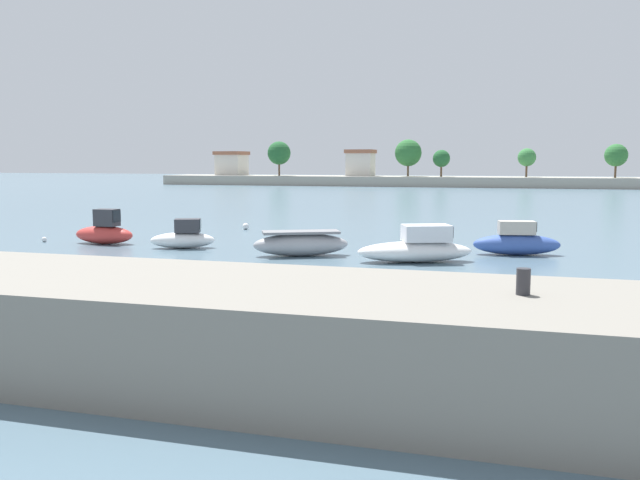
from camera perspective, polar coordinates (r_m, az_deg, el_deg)
ground_plane at (r=24.52m, az=-5.01°, el=-4.11°), size 400.00×400.00×0.00m
seawall_embankment at (r=15.84m, az=-18.11°, el=-6.52°), size 84.38×5.03×2.11m
mooring_bollard at (r=13.09m, az=16.81°, el=-3.38°), size 0.26×0.26×0.50m
moored_boat_0 at (r=39.40m, az=-17.74°, el=0.66°), size 3.53×1.40×1.94m
moored_boat_1 at (r=36.36m, az=-11.45°, el=0.22°), size 3.57×2.40×1.56m
moored_boat_2 at (r=32.75m, az=-1.63°, el=-0.32°), size 4.82×3.32×1.22m
moored_boat_3 at (r=31.04m, az=8.20°, el=-0.67°), size 5.56×3.57×1.70m
moored_boat_4 at (r=34.45m, az=16.29°, el=-0.17°), size 4.37×2.04×1.67m
mooring_buoy_0 at (r=41.54m, az=-22.28°, el=0.05°), size 0.29×0.29×0.29m
mooring_buoy_1 at (r=25.47m, az=14.16°, el=-3.52°), size 0.32×0.32×0.32m
mooring_buoy_2 at (r=45.70m, az=-6.30°, el=1.16°), size 0.44×0.44×0.44m
mooring_buoy_3 at (r=32.79m, az=-19.36°, el=-1.50°), size 0.26×0.26×0.26m
distant_shoreline at (r=125.96m, az=12.02°, el=5.34°), size 118.15×10.76×8.61m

